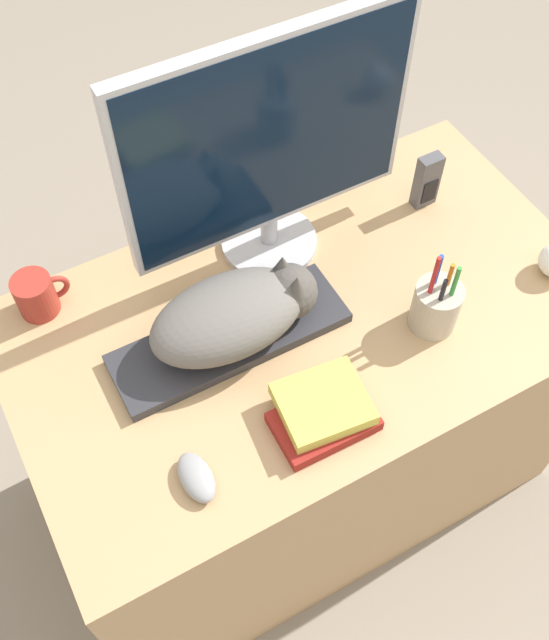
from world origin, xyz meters
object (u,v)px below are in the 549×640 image
Objects in this scene: monitor at (269,146)px; phone at (427,181)px; cat at (239,312)px; keyboard at (230,338)px; computer_mouse at (196,477)px; coffee_mug at (37,295)px; book_stack at (323,412)px; pen_cup at (436,306)px.

monitor reaches higher than phone.
phone is (0.53, 0.13, -0.02)m from cat.
computer_mouse reaches higher than keyboard.
coffee_mug is at bearing 171.35° from phone.
phone is at bearing 13.04° from keyboard.
monitor is 5.81× the size of computer_mouse.
book_stack reaches higher than keyboard.
cat is 0.25m from book_stack.
keyboard is 0.38m from monitor.
pen_cup is at bearing -23.58° from cat.
cat is 1.66× the size of pen_cup.
book_stack is (-0.48, -0.36, -0.04)m from phone.
monitor reaches higher than coffee_mug.
keyboard is 0.80× the size of monitor.
coffee_mug is (-0.49, 0.07, -0.24)m from monitor.
monitor reaches higher than computer_mouse.
computer_mouse is 0.49× the size of pen_cup.
monitor is 0.45m from pen_cup.
keyboard is 0.25m from book_stack.
book_stack is (0.07, -0.24, 0.02)m from keyboard.
keyboard is 2.52× the size of book_stack.
monitor reaches higher than book_stack.
coffee_mug is at bearing 141.43° from cat.
book_stack is (0.37, -0.49, -0.02)m from coffee_mug.
phone reaches higher than coffee_mug.
keyboard is at bearing -135.90° from monitor.
keyboard is 0.30m from computer_mouse.
cat is 3.09× the size of coffee_mug.
cat is 1.83× the size of book_stack.
cat is 2.58× the size of phone.
pen_cup is 0.33m from phone.
phone reaches higher than keyboard.
phone is (0.85, -0.13, 0.02)m from coffee_mug.
coffee_mug is (-0.32, 0.26, -0.04)m from cat.
book_stack is (-0.12, -0.42, -0.25)m from monitor.
coffee_mug is 0.62m from book_stack.
pen_cup is at bearing -60.93° from monitor.
pen_cup reaches higher than computer_mouse.
cat is (0.02, -0.00, 0.07)m from keyboard.
cat is at bearing -0.00° from keyboard.
cat is 0.54m from phone.
computer_mouse is at bearing -131.46° from cat.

